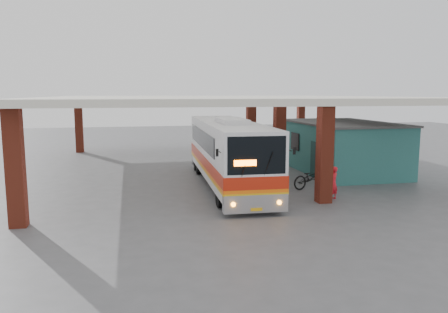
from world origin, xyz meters
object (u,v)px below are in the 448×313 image
at_px(motorcycle, 311,177).
at_px(pedestrian, 333,183).
at_px(red_chair, 276,159).
at_px(coach_bus, 228,152).

bearing_deg(motorcycle, pedestrian, 165.59).
bearing_deg(red_chair, pedestrian, -112.84).
bearing_deg(coach_bus, pedestrian, -41.45).
distance_m(motorcycle, pedestrian, 2.36).
bearing_deg(coach_bus, red_chair, 54.91).
distance_m(coach_bus, pedestrian, 5.74).
bearing_deg(red_chair, motorcycle, -114.50).
bearing_deg(red_chair, coach_bus, -145.77).
height_order(motorcycle, red_chair, motorcycle).
xyz_separation_m(motorcycle, red_chair, (0.86, 7.95, -0.21)).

